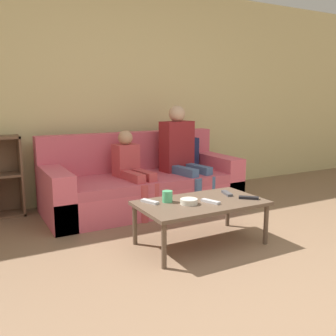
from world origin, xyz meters
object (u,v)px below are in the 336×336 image
object	(u,v)px
person_adult	(181,150)
tv_remote_2	(211,201)
tv_remote_0	(227,193)
coffee_table	(201,205)
person_child	(132,168)
tv_remote_1	(150,202)
tv_remote_3	(249,198)
snack_bowl	(189,201)
cup_near	(167,196)
couch	(142,184)

from	to	relation	value
person_adult	tv_remote_2	distance (m)	1.34
tv_remote_0	coffee_table	bearing A→B (deg)	-150.63
person_child	tv_remote_1	xyz separation A→B (m)	(-0.25, -0.95, -0.11)
tv_remote_3	snack_bowl	bearing A→B (deg)	119.82
person_child	tv_remote_1	distance (m)	0.99
person_adult	person_child	size ratio (longest dim) A/B	1.29
person_adult	cup_near	world-z (taller)	person_adult
couch	coffee_table	xyz separation A→B (m)	(-0.03, -1.26, 0.07)
person_adult	tv_remote_3	bearing A→B (deg)	-103.36
person_child	tv_remote_2	distance (m)	1.21
person_adult	tv_remote_1	bearing A→B (deg)	-141.50
couch	tv_remote_2	world-z (taller)	couch
coffee_table	tv_remote_3	distance (m)	0.43
couch	tv_remote_2	size ratio (longest dim) A/B	12.43
tv_remote_3	cup_near	bearing A→B (deg)	110.67
tv_remote_2	coffee_table	bearing A→B (deg)	105.01
cup_near	snack_bowl	world-z (taller)	cup_near
coffee_table	tv_remote_0	size ratio (longest dim) A/B	6.09
couch	tv_remote_0	distance (m)	1.22
tv_remote_1	tv_remote_3	xyz separation A→B (m)	(0.81, -0.30, 0.00)
tv_remote_0	snack_bowl	size ratio (longest dim) A/B	1.22
coffee_table	person_child	xyz separation A→B (m)	(-0.15, 1.12, 0.16)
tv_remote_0	tv_remote_3	distance (m)	0.23
person_child	snack_bowl	bearing A→B (deg)	-95.84
tv_remote_0	snack_bowl	xyz separation A→B (m)	(-0.47, -0.10, 0.01)
cup_near	tv_remote_2	size ratio (longest dim) A/B	0.55
tv_remote_1	snack_bowl	bearing A→B (deg)	-55.91
person_child	tv_remote_0	size ratio (longest dim) A/B	5.09
coffee_table	tv_remote_0	world-z (taller)	tv_remote_0
tv_remote_2	snack_bowl	world-z (taller)	snack_bowl
couch	person_adult	distance (m)	0.60
couch	tv_remote_1	size ratio (longest dim) A/B	12.46
cup_near	person_adult	bearing A→B (deg)	54.50
couch	person_child	world-z (taller)	person_child
tv_remote_2	snack_bowl	size ratio (longest dim) A/B	1.22
person_child	cup_near	bearing A→B (deg)	-102.91
tv_remote_0	tv_remote_1	xyz separation A→B (m)	(-0.74, 0.09, 0.00)
tv_remote_0	snack_bowl	bearing A→B (deg)	-152.04
coffee_table	person_adult	world-z (taller)	person_adult
couch	snack_bowl	distance (m)	1.29
coffee_table	person_adult	size ratio (longest dim) A/B	0.93
person_adult	person_child	world-z (taller)	person_adult
cup_near	tv_remote_1	xyz separation A→B (m)	(-0.14, 0.05, -0.04)
cup_near	tv_remote_2	world-z (taller)	cup_near
snack_bowl	tv_remote_2	bearing A→B (deg)	-16.22
tv_remote_0	tv_remote_1	size ratio (longest dim) A/B	1.00
person_adult	tv_remote_2	xyz separation A→B (m)	(-0.44, -1.24, -0.26)
person_adult	snack_bowl	bearing A→B (deg)	-127.43
couch	coffee_table	world-z (taller)	couch
person_child	cup_near	xyz separation A→B (m)	(-0.11, -1.00, -0.07)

